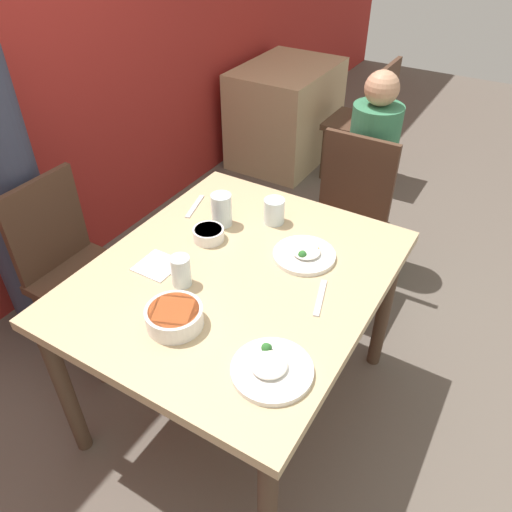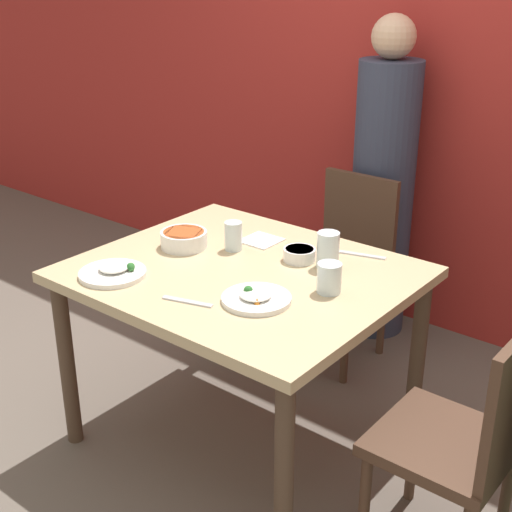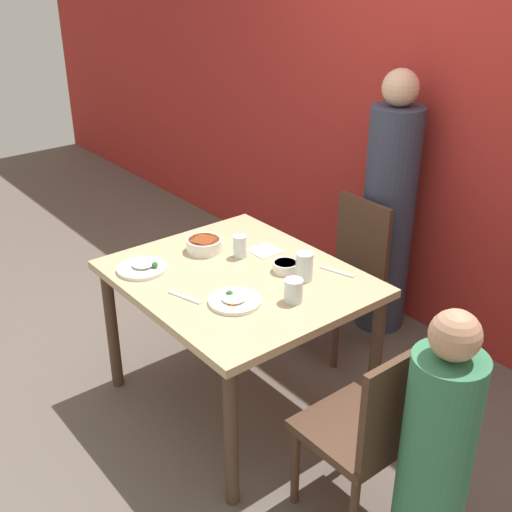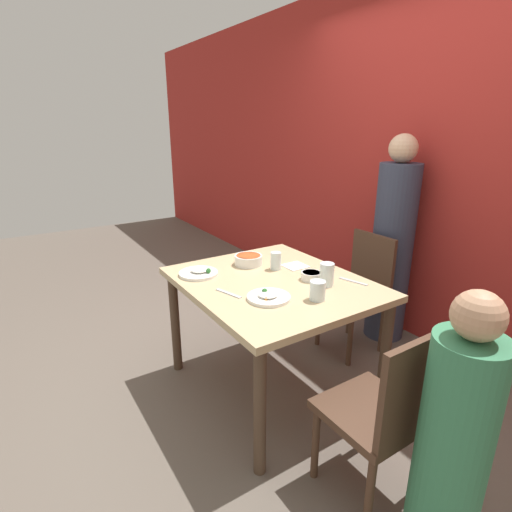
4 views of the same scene
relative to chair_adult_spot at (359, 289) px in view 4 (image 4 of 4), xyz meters
The scene contains 17 objects.
ground_plane 0.95m from the chair_adult_spot, 85.20° to the right, with size 10.00×10.00×0.00m, color #60564C.
wall_back 1.04m from the chair_adult_spot, 82.80° to the left, with size 10.00×0.06×2.70m.
dining_table 0.85m from the chair_adult_spot, 85.20° to the right, with size 1.15×0.98×0.74m.
chair_adult_spot is the anchor object (origin of this frame).
chair_child_spot 1.33m from the chair_adult_spot, 42.05° to the right, with size 0.40×0.40×0.87m.
person_adult 0.41m from the chair_adult_spot, 90.00° to the left, with size 0.30×0.30×1.56m.
person_child 1.56m from the chair_adult_spot, 34.69° to the right, with size 0.25×0.25×1.13m.
bowl_curry 0.89m from the chair_adult_spot, 107.05° to the right, with size 0.18×0.18×0.06m.
plate_rice_adult 1.07m from the chair_adult_spot, 74.81° to the right, with size 0.23×0.23×0.05m.
plate_rice_child 1.22m from the chair_adult_spot, 102.41° to the right, with size 0.24×0.24×0.05m.
bowl_rice_small 0.72m from the chair_adult_spot, 73.83° to the right, with size 0.12×0.12×0.05m.
glass_water_tall 0.76m from the chair_adult_spot, 64.17° to the right, with size 0.08×0.08×0.13m.
glass_water_short 0.95m from the chair_adult_spot, 62.07° to the right, with size 0.08×0.08×0.10m.
glass_water_center 0.78m from the chair_adult_spot, 96.42° to the right, with size 0.07×0.07×0.11m.
napkin_folded 0.63m from the chair_adult_spot, 94.97° to the right, with size 0.14×0.14×0.01m.
fork_steel 1.18m from the chair_adult_spot, 85.08° to the right, with size 0.18×0.07×0.01m.
spoon_steel 0.62m from the chair_adult_spot, 52.19° to the right, with size 0.18×0.07×0.01m.
Camera 4 is at (1.79, -1.27, 1.63)m, focal length 28.00 mm.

